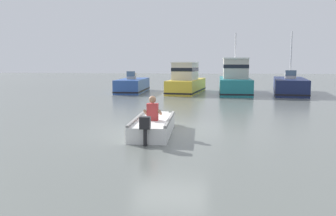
{
  "coord_description": "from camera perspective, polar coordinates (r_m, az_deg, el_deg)",
  "views": [
    {
      "loc": [
        1.4,
        -11.77,
        2.19
      ],
      "look_at": [
        -0.21,
        1.01,
        0.55
      ],
      "focal_mm": 38.33,
      "sensor_mm": 36.0,
      "label": 1
    }
  ],
  "objects": [
    {
      "name": "rowboat_with_person",
      "position": [
        11.17,
        -2.3,
        -2.75
      ],
      "size": [
        1.21,
        3.71,
        1.19
      ],
      "color": "white",
      "rests_on": "ground"
    },
    {
      "name": "ground_plane",
      "position": [
        12.05,
        0.37,
        -3.22
      ],
      "size": [
        120.0,
        120.0,
        0.0
      ],
      "primitive_type": "plane",
      "color": "slate"
    },
    {
      "name": "moored_boat_navy",
      "position": [
        26.67,
        18.77,
        3.29
      ],
      "size": [
        3.03,
        7.0,
        4.3
      ],
      "color": "#19234C",
      "rests_on": "ground"
    },
    {
      "name": "moored_boat_teal",
      "position": [
        25.78,
        10.56,
        4.34
      ],
      "size": [
        2.17,
        6.62,
        4.22
      ],
      "color": "#1E727A",
      "rests_on": "ground"
    },
    {
      "name": "moored_boat_yellow",
      "position": [
        25.84,
        2.91,
        4.22
      ],
      "size": [
        2.63,
        6.01,
        2.22
      ],
      "color": "gold",
      "rests_on": "ground"
    },
    {
      "name": "moored_boat_blue",
      "position": [
        26.73,
        -5.64,
        3.54
      ],
      "size": [
        1.92,
        5.16,
        1.56
      ],
      "color": "#2D519E",
      "rests_on": "ground"
    }
  ]
}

